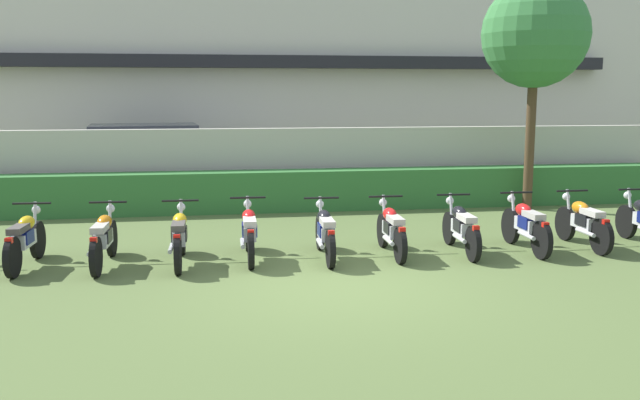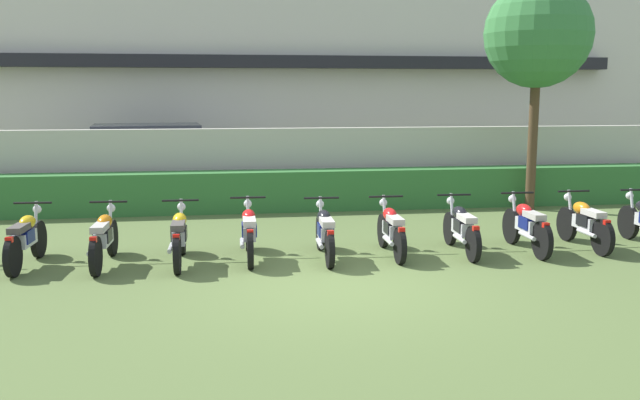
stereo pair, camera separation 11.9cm
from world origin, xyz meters
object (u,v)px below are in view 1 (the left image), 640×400
object	(u,v)px
tree_near_inspector	(535,35)
motorcycle_in_row_9	(583,222)
motorcycle_in_row_6	(391,229)
parked_car	(151,161)
motorcycle_in_row_5	(325,232)
motorcycle_in_row_1	(25,239)
motorcycle_in_row_3	(180,236)
motorcycle_in_row_4	(249,232)
motorcycle_in_row_7	(461,227)
motorcycle_in_row_2	(104,238)
motorcycle_in_row_8	(526,225)

from	to	relation	value
tree_near_inspector	motorcycle_in_row_9	size ratio (longest dim) A/B	2.86
tree_near_inspector	motorcycle_in_row_6	xyz separation A→B (m)	(-4.33, -3.92, -3.55)
parked_car	motorcycle_in_row_5	distance (m)	8.16
motorcycle_in_row_1	motorcycle_in_row_3	distance (m)	2.39
motorcycle_in_row_4	motorcycle_in_row_6	world-z (taller)	motorcycle_in_row_4
motorcycle_in_row_5	motorcycle_in_row_7	world-z (taller)	motorcycle_in_row_5
motorcycle_in_row_2	motorcycle_in_row_7	bearing A→B (deg)	-88.28
motorcycle_in_row_2	motorcycle_in_row_4	bearing A→B (deg)	-86.25
motorcycle_in_row_4	motorcycle_in_row_9	distance (m)	5.89
motorcycle_in_row_4	motorcycle_in_row_6	size ratio (longest dim) A/B	1.04
motorcycle_in_row_2	motorcycle_in_row_3	xyz separation A→B (m)	(1.18, -0.07, 0.01)
tree_near_inspector	motorcycle_in_row_3	distance (m)	9.47
motorcycle_in_row_9	motorcycle_in_row_1	bearing A→B (deg)	89.70
motorcycle_in_row_7	motorcycle_in_row_8	xyz separation A→B (m)	(1.16, -0.05, 0.01)
motorcycle_in_row_1	motorcycle_in_row_2	xyz separation A→B (m)	(1.20, -0.09, -0.00)
tree_near_inspector	motorcycle_in_row_3	world-z (taller)	tree_near_inspector
motorcycle_in_row_1	motorcycle_in_row_6	world-z (taller)	motorcycle_in_row_1
parked_car	motorcycle_in_row_9	xyz separation A→B (m)	(8.05, -7.31, -0.48)
motorcycle_in_row_7	motorcycle_in_row_9	distance (m)	2.28
tree_near_inspector	motorcycle_in_row_3	xyz separation A→B (m)	(-7.83, -3.98, -3.54)
motorcycle_in_row_5	motorcycle_in_row_7	bearing A→B (deg)	-87.38
motorcycle_in_row_5	motorcycle_in_row_7	xyz separation A→B (m)	(2.37, 0.04, -0.00)
motorcycle_in_row_2	motorcycle_in_row_7	distance (m)	5.90
tree_near_inspector	motorcycle_in_row_8	distance (m)	5.67
parked_car	motorcycle_in_row_3	bearing A→B (deg)	-87.81
parked_car	motorcycle_in_row_4	world-z (taller)	parked_car
motorcycle_in_row_3	motorcycle_in_row_7	xyz separation A→B (m)	(4.72, 0.04, -0.01)
parked_car	motorcycle_in_row_7	xyz separation A→B (m)	(5.77, -7.36, -0.49)
motorcycle_in_row_1	motorcycle_in_row_9	size ratio (longest dim) A/B	1.01
motorcycle_in_row_8	motorcycle_in_row_5	bearing A→B (deg)	90.51
motorcycle_in_row_1	motorcycle_in_row_8	world-z (taller)	motorcycle_in_row_8
motorcycle_in_row_3	motorcycle_in_row_7	size ratio (longest dim) A/B	1.02
motorcycle_in_row_2	motorcycle_in_row_3	bearing A→B (deg)	-91.26
parked_car	motorcycle_in_row_1	bearing A→B (deg)	-106.29
motorcycle_in_row_1	motorcycle_in_row_6	bearing A→B (deg)	-87.80
parked_car	motorcycle_in_row_9	world-z (taller)	parked_car
parked_car	motorcycle_in_row_2	distance (m)	7.36
motorcycle_in_row_1	motorcycle_in_row_3	size ratio (longest dim) A/B	0.96
motorcycle_in_row_3	motorcycle_in_row_7	distance (m)	4.72
motorcycle_in_row_4	motorcycle_in_row_5	distance (m)	1.25
parked_car	motorcycle_in_row_6	world-z (taller)	parked_car
motorcycle_in_row_3	motorcycle_in_row_1	bearing A→B (deg)	86.75
motorcycle_in_row_3	motorcycle_in_row_2	bearing A→B (deg)	87.24
motorcycle_in_row_5	motorcycle_in_row_8	world-z (taller)	motorcycle_in_row_8
motorcycle_in_row_6	motorcycle_in_row_1	bearing A→B (deg)	90.16
motorcycle_in_row_8	motorcycle_in_row_4	bearing A→B (deg)	88.94
motorcycle_in_row_1	motorcycle_in_row_7	world-z (taller)	motorcycle_in_row_1
motorcycle_in_row_2	motorcycle_in_row_3	world-z (taller)	motorcycle_in_row_3
motorcycle_in_row_3	motorcycle_in_row_9	world-z (taller)	motorcycle_in_row_3
motorcycle_in_row_3	motorcycle_in_row_6	distance (m)	3.50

